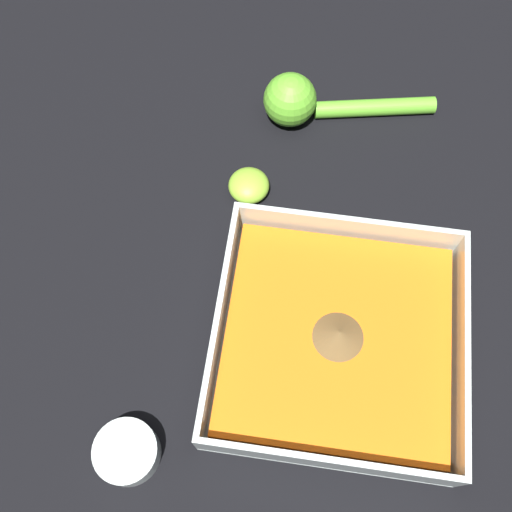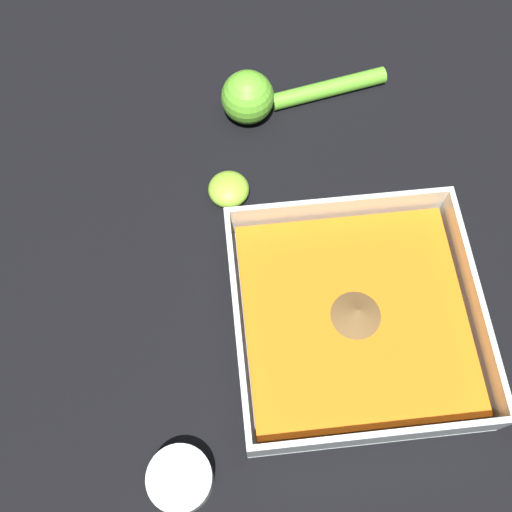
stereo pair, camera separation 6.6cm
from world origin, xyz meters
name	(u,v)px [view 1 (the left image)]	position (x,y,z in m)	size (l,w,h in m)	color
ground_plane	(295,331)	(0.00, 0.00, 0.00)	(4.00, 4.00, 0.00)	black
square_dish	(336,340)	(0.01, 0.04, 0.02)	(0.26, 0.26, 0.06)	silver
spice_bowl	(127,452)	(0.15, -0.15, 0.01)	(0.06, 0.06, 0.03)	silver
lemon_squeezer	(307,101)	(-0.29, -0.02, 0.03)	(0.08, 0.22, 0.07)	#6BC633
lemon_half	(249,186)	(-0.17, -0.08, 0.01)	(0.05, 0.05, 0.03)	#93CC38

